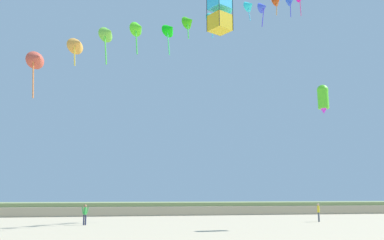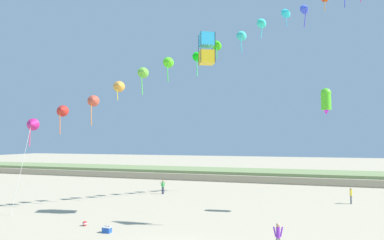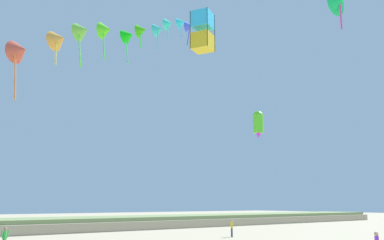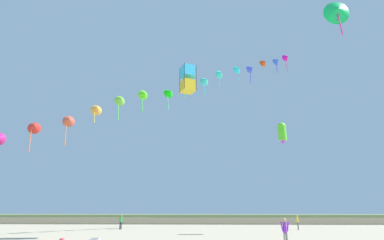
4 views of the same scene
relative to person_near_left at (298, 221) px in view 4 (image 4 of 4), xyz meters
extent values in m
cube|color=tan|center=(-11.67, 18.81, -0.42)|extent=(120.00, 10.45, 1.04)
cube|color=#7A8E56|center=(-11.67, 18.81, 0.25)|extent=(120.00, 8.88, 0.59)
cylinder|color=#474C56|center=(0.02, 0.07, -0.53)|extent=(0.12, 0.12, 0.82)
cylinder|color=#474C56|center=(-0.02, -0.07, -0.53)|extent=(0.12, 0.12, 0.82)
cylinder|color=yellow|center=(0.00, 0.00, 0.17)|extent=(0.22, 0.22, 0.58)
cylinder|color=yellow|center=(0.06, 0.18, 0.21)|extent=(0.14, 0.21, 0.55)
cylinder|color=yellow|center=(-0.06, -0.18, 0.21)|extent=(0.14, 0.21, 0.55)
sphere|color=tan|center=(0.00, 0.00, 0.57)|extent=(0.22, 0.22, 0.22)
cylinder|color=#282D4C|center=(-20.52, -0.05, -0.53)|extent=(0.12, 0.12, 0.81)
cylinder|color=#282D4C|center=(-20.38, -0.02, -0.53)|extent=(0.12, 0.12, 0.81)
cylinder|color=green|center=(-20.45, -0.03, 0.16)|extent=(0.21, 0.21, 0.58)
cylinder|color=green|center=(-20.63, -0.07, 0.21)|extent=(0.20, 0.12, 0.55)
cylinder|color=green|center=(-20.27, 0.00, 0.21)|extent=(0.20, 0.12, 0.55)
sphere|color=#9E7051|center=(-20.45, -0.03, 0.57)|extent=(0.22, 0.22, 0.22)
cylinder|color=purple|center=(-5.83, -17.68, 0.20)|extent=(0.22, 0.22, 0.60)
cylinder|color=purple|center=(-6.02, -17.73, 0.25)|extent=(0.21, 0.14, 0.57)
cylinder|color=purple|center=(-5.65, -17.63, 0.25)|extent=(0.21, 0.14, 0.57)
sphere|color=tan|center=(-5.83, -17.68, 0.62)|extent=(0.23, 0.23, 0.23)
cone|color=red|center=(-25.43, -12.00, 8.22)|extent=(1.38, 1.29, 1.21)
cylinder|color=orange|center=(-25.55, -12.09, 6.99)|extent=(0.20, 0.15, 2.03)
cone|color=#C54D38|center=(-23.05, -10.62, 9.19)|extent=(1.34, 1.22, 1.15)
cylinder|color=orange|center=(-23.18, -10.70, 7.88)|extent=(0.22, 0.15, 2.17)
cone|color=gold|center=(-20.95, -9.57, 10.63)|extent=(1.37, 1.27, 1.18)
cylinder|color=yellow|center=(-21.08, -9.65, 9.81)|extent=(0.15, 0.18, 1.21)
cone|color=#6DC63A|center=(-19.12, -8.09, 12.12)|extent=(1.36, 1.27, 1.16)
cylinder|color=#4EE539|center=(-19.25, -8.17, 10.88)|extent=(0.25, 0.17, 2.04)
cone|color=#53E01F|center=(-17.01, -6.67, 13.26)|extent=(1.31, 1.21, 1.11)
cylinder|color=#3EE539|center=(-17.14, -6.75, 12.13)|extent=(0.21, 0.18, 1.83)
cone|color=#0DDE0F|center=(-14.47, -5.02, 14.10)|extent=(1.39, 1.30, 1.21)
cylinder|color=#39E564|center=(-14.60, -5.10, 12.90)|extent=(0.23, 0.28, 1.95)
cone|color=#39C612|center=(-12.70, -3.83, 15.42)|extent=(1.37, 1.31, 1.17)
cylinder|color=#39E53D|center=(-12.83, -3.91, 14.54)|extent=(0.16, 0.15, 1.32)
cone|color=#37CFBD|center=(-10.35, -2.57, 16.58)|extent=(1.33, 1.18, 1.15)
cylinder|color=#39CFE5|center=(-10.47, -2.65, 15.52)|extent=(0.18, 0.25, 1.68)
cone|color=#34DCBB|center=(-8.37, -1.14, 18.16)|extent=(1.31, 1.18, 1.11)
cylinder|color=#39DDE5|center=(-8.49, -1.22, 17.17)|extent=(0.24, 0.22, 1.55)
cone|color=#2BDDE4|center=(-5.87, 0.35, 19.56)|extent=(1.37, 1.28, 1.18)
cylinder|color=#39B5E5|center=(-5.99, 0.27, 18.61)|extent=(0.25, 0.21, 1.45)
cone|color=blue|center=(-3.89, 1.75, 20.25)|extent=(1.30, 1.20, 1.10)
cylinder|color=#4B39E5|center=(-4.02, 1.67, 19.04)|extent=(0.31, 0.16, 1.98)
cone|color=#CD4411|center=(-1.71, 3.17, 21.93)|extent=(1.42, 1.35, 1.23)
cylinder|color=orange|center=(-1.83, 3.09, 20.93)|extent=(0.21, 0.10, 1.57)
cone|color=blue|center=(0.52, 4.47, 22.83)|extent=(1.39, 1.32, 1.19)
cylinder|color=#393BE5|center=(0.40, 4.39, 21.70)|extent=(0.09, 0.15, 1.82)
cone|color=#E513A8|center=(2.35, 5.64, 24.01)|extent=(1.32, 1.18, 1.13)
cylinder|color=#E5398A|center=(2.22, 5.56, 22.72)|extent=(0.21, 0.25, 2.14)
cube|color=gold|center=(-12.03, -10.52, 12.41)|extent=(1.61, 1.61, 1.08)
cube|color=#2DB2E5|center=(-12.03, -10.52, 13.91)|extent=(1.61, 1.61, 1.08)
cylinder|color=black|center=(-12.83, -10.25, 13.16)|extent=(0.04, 0.04, 2.59)
cylinder|color=black|center=(-12.29, -11.32, 13.16)|extent=(0.04, 0.04, 2.59)
cylinder|color=black|center=(-11.22, -10.78, 13.16)|extent=(0.04, 0.04, 2.59)
cylinder|color=black|center=(-11.77, -9.71, 13.16)|extent=(0.04, 0.04, 2.59)
cylinder|color=#56D926|center=(-2.48, -6.21, 8.83)|extent=(1.20, 1.20, 1.55)
sphere|color=#56D926|center=(-2.48, -6.21, 9.53)|extent=(0.88, 0.88, 0.88)
cone|color=#D22DE5|center=(-2.48, -6.21, 7.98)|extent=(1.06, 1.06, 0.67)
sphere|color=black|center=(-2.48, -6.21, 9.78)|extent=(0.18, 0.18, 0.18)
cone|color=#12C356|center=(2.39, -11.70, 19.47)|extent=(2.49, 1.03, 2.49)
cone|color=#E52D98|center=(2.39, -11.70, 19.49)|extent=(1.37, 0.62, 1.37)
cylinder|color=#E52D98|center=(2.39, -11.70, 18.00)|extent=(0.40, 0.33, 2.20)
cube|color=white|center=(-17.38, -17.01, -0.55)|extent=(0.58, 0.41, 0.06)
cylinder|color=black|center=(-17.38, -17.01, -0.49)|extent=(0.45, 0.03, 0.03)
camera|label=1|loc=(-18.88, -34.39, 1.37)|focal=38.00mm
camera|label=2|loc=(-4.30, -37.93, 5.42)|focal=32.00mm
camera|label=3|loc=(-27.55, -29.62, 2.24)|focal=38.00mm
camera|label=4|loc=(-10.47, -36.60, 1.14)|focal=28.00mm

